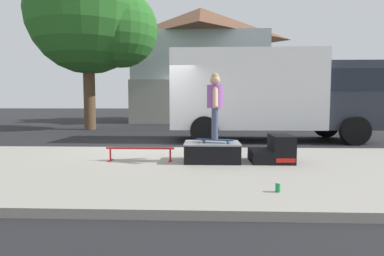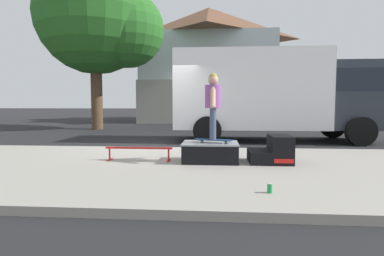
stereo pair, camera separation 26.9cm
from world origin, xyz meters
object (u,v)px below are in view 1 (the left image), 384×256
at_px(skate_box, 212,151).
at_px(skateboard, 215,140).
at_px(soda_can, 278,187).
at_px(street_tree_main, 94,18).
at_px(grind_rail, 140,151).
at_px(skater_kid, 215,101).
at_px(kicker_ramp, 275,151).
at_px(box_truck, 272,92).

relative_size(skate_box, skateboard, 1.40).
height_order(skate_box, soda_can, skate_box).
height_order(soda_can, street_tree_main, street_tree_main).
height_order(grind_rail, skateboard, skateboard).
bearing_deg(skater_kid, soda_can, -70.03).
bearing_deg(kicker_ramp, grind_rail, -179.94).
height_order(skate_box, skater_kid, skater_kid).
distance_m(skater_kid, soda_can, 2.56).
xyz_separation_m(skateboard, soda_can, (0.78, -2.14, -0.39)).
xyz_separation_m(box_truck, street_tree_main, (-7.74, 4.33, 3.74)).
relative_size(kicker_ramp, grind_rail, 0.59).
relative_size(skate_box, street_tree_main, 0.13).
relative_size(grind_rail, skateboard, 1.75).
bearing_deg(box_truck, kicker_ramp, -101.26).
bearing_deg(grind_rail, skateboard, -2.02).
distance_m(kicker_ramp, skater_kid, 1.58).
bearing_deg(box_truck, skateboard, -114.25).
xyz_separation_m(grind_rail, skateboard, (1.53, -0.05, 0.24)).
bearing_deg(soda_can, grind_rail, 136.48).
relative_size(skate_box, grind_rail, 0.80).
bearing_deg(skate_box, skateboard, -47.90).
bearing_deg(grind_rail, kicker_ramp, 0.06).
xyz_separation_m(soda_can, street_tree_main, (-6.36, 11.26, 5.26)).
bearing_deg(skate_box, kicker_ramp, -0.02).
bearing_deg(soda_can, box_truck, 78.75).
xyz_separation_m(skateboard, box_truck, (2.16, 4.79, 1.13)).
distance_m(skateboard, skater_kid, 0.79).
bearing_deg(grind_rail, soda_can, -43.52).
xyz_separation_m(grind_rail, box_truck, (3.69, 4.73, 1.37)).
distance_m(grind_rail, skater_kid, 1.85).
height_order(grind_rail, skater_kid, skater_kid).
distance_m(kicker_ramp, skateboard, 1.24).
relative_size(grind_rail, street_tree_main, 0.17).
bearing_deg(soda_can, street_tree_main, 119.47).
relative_size(skateboard, box_truck, 0.12).
relative_size(skate_box, kicker_ramp, 1.36).
height_order(soda_can, box_truck, box_truck).
height_order(kicker_ramp, skater_kid, skater_kid).
xyz_separation_m(grind_rail, soda_can, (2.31, -2.19, -0.15)).
height_order(grind_rail, soda_can, grind_rail).
relative_size(skate_box, soda_can, 8.91).
bearing_deg(skateboard, soda_can, -70.03).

